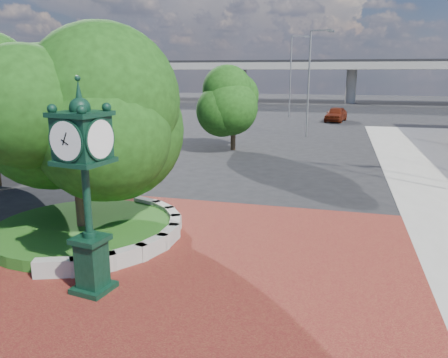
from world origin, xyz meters
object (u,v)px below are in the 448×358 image
Objects in this scene: street_lamp_near at (311,76)px; parked_car at (336,114)px; street_lamp_far at (293,70)px; post_clock at (86,181)px.

parked_car is at bearing 81.02° from street_lamp_near.
parked_car is 8.19m from street_lamp_far.
post_clock is at bearing -86.74° from parked_car.
street_lamp_far reaches higher than parked_car.
street_lamp_far is (-5.50, 3.59, 4.89)m from parked_car.
street_lamp_far is at bearing 157.43° from parked_car.
street_lamp_near is at bearing 83.45° from post_clock.
street_lamp_far is at bearing 90.05° from post_clock.
parked_car is (5.46, 42.57, -2.14)m from post_clock.
street_lamp_far is (-0.04, 46.16, 2.74)m from post_clock.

